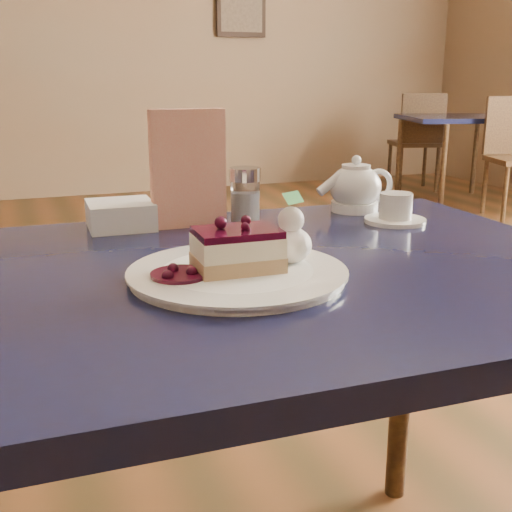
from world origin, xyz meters
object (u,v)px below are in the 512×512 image
object	(u,v)px
cheesecake_slice	(237,250)
main_table	(228,318)
tea_set	(363,193)
dessert_plate	(237,274)
bg_table_far_right	(457,194)

from	to	relation	value
cheesecake_slice	main_table	bearing A→B (deg)	90.00
main_table	tea_set	xyz separation A→B (m)	(0.38, 0.27, 0.12)
dessert_plate	main_table	bearing A→B (deg)	88.04
main_table	tea_set	size ratio (longest dim) A/B	5.06
main_table	bg_table_far_right	world-z (taller)	main_table
dessert_plate	tea_set	xyz separation A→B (m)	(0.38, 0.32, 0.04)
main_table	tea_set	bearing A→B (deg)	37.37
main_table	cheesecake_slice	xyz separation A→B (m)	(-0.00, -0.05, 0.12)
main_table	cheesecake_slice	world-z (taller)	cheesecake_slice
dessert_plate	bg_table_far_right	size ratio (longest dim) A/B	0.18
dessert_plate	bg_table_far_right	bearing A→B (deg)	47.68
main_table	dessert_plate	size ratio (longest dim) A/B	4.03
dessert_plate	tea_set	bearing A→B (deg)	39.84
tea_set	bg_table_far_right	world-z (taller)	tea_set
tea_set	dessert_plate	bearing A→B (deg)	-140.16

